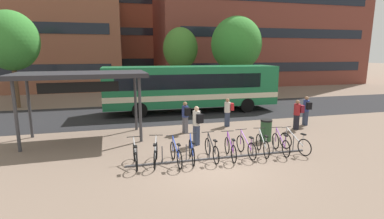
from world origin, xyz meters
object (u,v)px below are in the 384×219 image
Objects in this scene: parked_bicycle_silver_1 at (156,154)px; parked_bicycle_silver_9 at (295,143)px; commuter_black_pack_1 at (197,123)px; commuter_maroon_pack_4 at (298,113)px; parked_bicycle_blue_3 at (192,152)px; parked_bicycle_silver_0 at (135,156)px; parked_bicycle_silver_7 at (262,145)px; commuter_red_pack_2 at (228,110)px; parked_bicycle_purple_6 at (246,147)px; street_tree_2 at (236,44)px; parked_bicycle_black_4 at (212,150)px; commuter_black_pack_0 at (185,115)px; street_tree_1 at (11,41)px; city_bus at (193,87)px; transit_shelter at (81,77)px; parked_bicycle_purple_5 at (230,149)px; street_tree_0 at (180,49)px; parked_bicycle_purple_8 at (281,144)px; parked_bicycle_blue_2 at (176,154)px; commuter_black_pack_3 at (306,109)px; trash_bin at (266,130)px.

parked_bicycle_silver_1 and parked_bicycle_silver_9 have the same top height.
commuter_black_pack_1 is 1.10× the size of commuter_maroon_pack_4.
parked_bicycle_blue_3 is 2.10m from commuter_black_pack_1.
parked_bicycle_silver_0 and parked_bicycle_silver_7 have the same top height.
commuter_black_pack_1 reaches higher than commuter_red_pack_2.
parked_bicycle_purple_6 is 0.23× the size of street_tree_2.
parked_bicycle_black_4 is at bearing -80.89° from parked_bicycle_silver_1.
commuter_black_pack_0 reaches higher than commuter_maroon_pack_4.
commuter_maroon_pack_4 reaches higher than parked_bicycle_silver_1.
commuter_black_pack_1 is at bearing -58.76° from parked_bicycle_silver_0.
commuter_maroon_pack_4 is (4.45, 3.07, 0.55)m from parked_bicycle_purple_6.
commuter_black_pack_0 is 15.32m from street_tree_1.
city_bus is 2.02× the size of transit_shelter.
parked_bicycle_silver_0 and parked_bicycle_purple_5 have the same top height.
parked_bicycle_purple_5 and parked_bicycle_silver_7 have the same top height.
parked_bicycle_purple_8 is at bearing -89.32° from street_tree_0.
parked_bicycle_silver_1 is 0.24× the size of street_tree_1.
street_tree_2 is at bearing -16.67° from parked_bicycle_purple_5.
street_tree_2 is at bearing -27.53° from parked_bicycle_silver_9.
parked_bicycle_silver_7 is 0.28× the size of transit_shelter.
parked_bicycle_blue_2 is at bearing 76.92° from parked_bicycle_silver_9.
parked_bicycle_silver_7 is (2.21, 0.04, 0.00)m from parked_bicycle_black_4.
commuter_black_pack_0 is 2.08m from commuter_black_pack_1.
parked_bicycle_black_4 is 1.00× the size of parked_bicycle_purple_6.
parked_bicycle_silver_0 is 1.00× the size of parked_bicycle_black_4.
parked_bicycle_purple_8 is 4.79m from commuter_red_pack_2.
city_bus is 8.63m from transit_shelter.
commuter_red_pack_2 reaches higher than parked_bicycle_purple_5.
parked_bicycle_silver_0 is 1.00× the size of parked_bicycle_blue_2.
parked_bicycle_blue_2 is at bearing -93.38° from parked_bicycle_silver_1.
parked_bicycle_purple_8 is at bearing -80.68° from city_bus.
parked_bicycle_blue_3 is 1.00× the size of parked_bicycle_purple_8.
parked_bicycle_blue_2 is at bearing 116.63° from commuter_black_pack_3.
parked_bicycle_purple_5 is 6.10m from commuter_maroon_pack_4.
transit_shelter reaches higher than parked_bicycle_blue_2.
street_tree_0 reaches higher than commuter_black_pack_3.
city_bus is 7.04× the size of parked_bicycle_blue_3.
commuter_maroon_pack_4 is at bearing -62.29° from parked_bicycle_black_4.
parked_bicycle_black_4 is at bearing -99.05° from city_bus.
parked_bicycle_black_4 is at bearing 71.66° from commuter_red_pack_2.
commuter_black_pack_3 reaches higher than parked_bicycle_purple_5.
trash_bin reaches higher than parked_bicycle_purple_5.
transit_shelter is (-8.71, 4.11, 2.63)m from parked_bicycle_silver_9.
parked_bicycle_silver_7 is 0.24× the size of street_tree_1.
parked_bicycle_silver_1 is at bearing -90.24° from parked_bicycle_silver_0.
city_bus is 10.08m from parked_bicycle_silver_1.
commuter_black_pack_1 reaches higher than parked_bicycle_silver_1.
parked_bicycle_silver_0 is 1.00× the size of parked_bicycle_purple_8.
parked_bicycle_blue_2 is at bearing 97.92° from parked_bicycle_purple_5.
parked_bicycle_silver_0 is (-4.61, -9.22, -1.39)m from city_bus.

